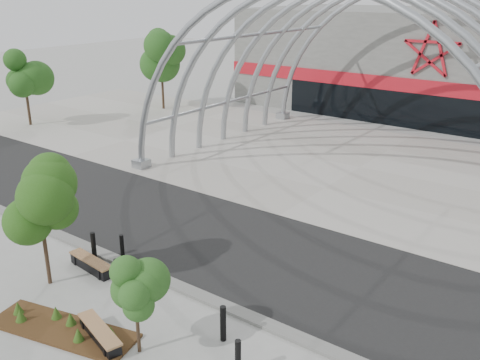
% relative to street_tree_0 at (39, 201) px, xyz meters
% --- Properties ---
extents(ground, '(140.00, 140.00, 0.00)m').
position_rel_street_tree_0_xyz_m(ground, '(3.30, 2.70, -3.09)').
color(ground, '#999993').
rests_on(ground, ground).
extents(road, '(140.00, 7.00, 0.02)m').
position_rel_street_tree_0_xyz_m(road, '(3.30, 6.20, -3.08)').
color(road, black).
rests_on(road, ground).
extents(forecourt, '(60.00, 17.00, 0.04)m').
position_rel_street_tree_0_xyz_m(forecourt, '(3.30, 18.20, -3.07)').
color(forecourt, '#A8A297').
rests_on(forecourt, ground).
extents(kerb, '(60.00, 0.50, 0.12)m').
position_rel_street_tree_0_xyz_m(kerb, '(3.30, 2.45, -3.03)').
color(kerb, slate).
rests_on(kerb, ground).
extents(arena_building, '(34.00, 15.24, 8.00)m').
position_rel_street_tree_0_xyz_m(arena_building, '(3.30, 36.15, 0.90)').
color(arena_building, slate).
rests_on(arena_building, ground).
extents(vault_canopy, '(20.80, 15.80, 20.36)m').
position_rel_street_tree_0_xyz_m(vault_canopy, '(3.30, 18.20, -3.07)').
color(vault_canopy, '#9BA0A5').
rests_on(vault_canopy, ground).
extents(planting_bed, '(4.92, 2.52, 0.50)m').
position_rel_street_tree_0_xyz_m(planting_bed, '(2.64, -1.43, -2.97)').
color(planting_bed, '#362510').
rests_on(planting_bed, ground).
extents(street_tree_0, '(1.89, 1.89, 4.30)m').
position_rel_street_tree_0_xyz_m(street_tree_0, '(0.00, 0.00, 0.00)').
color(street_tree_0, '#332317').
rests_on(street_tree_0, ground).
extents(street_tree_1, '(1.30, 1.30, 3.08)m').
position_rel_street_tree_0_xyz_m(street_tree_1, '(5.26, -0.72, -0.88)').
color(street_tree_1, black).
rests_on(street_tree_1, ground).
extents(bench_0, '(2.21, 0.69, 0.46)m').
position_rel_street_tree_0_xyz_m(bench_0, '(0.43, 1.46, -2.87)').
color(bench_0, black).
rests_on(bench_0, ground).
extents(bench_1, '(2.22, 1.06, 0.46)m').
position_rel_street_tree_0_xyz_m(bench_1, '(4.01, -1.08, -2.87)').
color(bench_1, black).
rests_on(bench_1, ground).
extents(bollard_0, '(0.16, 0.16, 0.97)m').
position_rel_street_tree_0_xyz_m(bollard_0, '(0.66, 2.75, -2.61)').
color(bollard_0, black).
rests_on(bollard_0, ground).
extents(bollard_1, '(0.18, 0.18, 1.13)m').
position_rel_street_tree_0_xyz_m(bollard_1, '(-0.09, 2.03, -2.53)').
color(bollard_1, black).
rests_on(bollard_1, ground).
extents(bollard_2, '(0.17, 0.17, 1.05)m').
position_rel_street_tree_0_xyz_m(bollard_2, '(2.08, 1.27, -2.57)').
color(bollard_2, black).
rests_on(bollard_2, ground).
extents(bollard_3, '(0.18, 0.18, 1.14)m').
position_rel_street_tree_0_xyz_m(bollard_3, '(6.85, 1.12, -2.52)').
color(bollard_3, black).
rests_on(bollard_3, ground).
extents(bollard_4, '(0.17, 0.17, 1.05)m').
position_rel_street_tree_0_xyz_m(bollard_4, '(8.06, 0.22, -2.57)').
color(bollard_4, black).
rests_on(bollard_4, ground).
extents(bg_tree_0, '(3.00, 3.00, 6.45)m').
position_rel_street_tree_0_xyz_m(bg_tree_0, '(-16.70, 22.70, 1.55)').
color(bg_tree_0, black).
rests_on(bg_tree_0, ground).
extents(bg_tree_2, '(2.55, 2.55, 5.38)m').
position_rel_street_tree_0_xyz_m(bg_tree_2, '(-20.70, 12.70, 0.77)').
color(bg_tree_2, black).
rests_on(bg_tree_2, ground).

